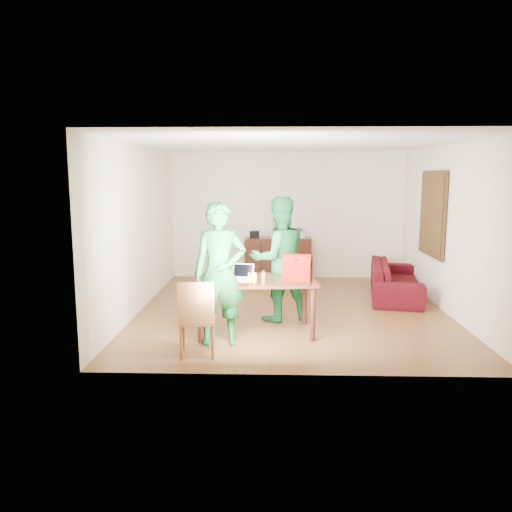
{
  "coord_description": "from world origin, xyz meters",
  "views": [
    {
      "loc": [
        -0.34,
        -8.05,
        2.19
      ],
      "look_at": [
        -0.56,
        -1.04,
        1.07
      ],
      "focal_mm": 35.0,
      "sensor_mm": 36.0,
      "label": 1
    }
  ],
  "objects_px": {
    "red_bag": "(297,270)",
    "sofa": "(395,279)",
    "bottle": "(263,277)",
    "person_near": "(220,274)",
    "chair": "(197,333)",
    "laptop": "(241,277)",
    "table": "(256,286)",
    "person_far": "(279,259)"
  },
  "relations": [
    {
      "from": "sofa",
      "to": "red_bag",
      "type": "bearing_deg",
      "value": 150.39
    },
    {
      "from": "table",
      "to": "person_far",
      "type": "height_order",
      "value": "person_far"
    },
    {
      "from": "table",
      "to": "person_far",
      "type": "distance_m",
      "value": 0.81
    },
    {
      "from": "bottle",
      "to": "person_near",
      "type": "bearing_deg",
      "value": -168.81
    },
    {
      "from": "red_bag",
      "to": "sofa",
      "type": "relative_size",
      "value": 0.18
    },
    {
      "from": "table",
      "to": "chair",
      "type": "distance_m",
      "value": 1.22
    },
    {
      "from": "sofa",
      "to": "laptop",
      "type": "bearing_deg",
      "value": 141.09
    },
    {
      "from": "person_near",
      "to": "table",
      "type": "bearing_deg",
      "value": 38.17
    },
    {
      "from": "person_near",
      "to": "laptop",
      "type": "bearing_deg",
      "value": 49.2
    },
    {
      "from": "bottle",
      "to": "sofa",
      "type": "xyz_separation_m",
      "value": [
        2.39,
        2.6,
        -0.55
      ]
    },
    {
      "from": "person_near",
      "to": "person_far",
      "type": "xyz_separation_m",
      "value": [
        0.79,
        1.13,
        0.01
      ]
    },
    {
      "from": "person_far",
      "to": "sofa",
      "type": "xyz_separation_m",
      "value": [
        2.18,
        1.58,
        -0.63
      ]
    },
    {
      "from": "chair",
      "to": "table",
      "type": "bearing_deg",
      "value": 47.44
    },
    {
      "from": "sofa",
      "to": "chair",
      "type": "bearing_deg",
      "value": 145.13
    },
    {
      "from": "chair",
      "to": "laptop",
      "type": "distance_m",
      "value": 1.11
    },
    {
      "from": "chair",
      "to": "person_near",
      "type": "height_order",
      "value": "person_near"
    },
    {
      "from": "person_near",
      "to": "laptop",
      "type": "xyz_separation_m",
      "value": [
        0.25,
        0.37,
        -0.12
      ]
    },
    {
      "from": "laptop",
      "to": "sofa",
      "type": "xyz_separation_m",
      "value": [
        2.71,
        2.34,
        -0.5
      ]
    },
    {
      "from": "red_bag",
      "to": "chair",
      "type": "bearing_deg",
      "value": -132.48
    },
    {
      "from": "person_near",
      "to": "red_bag",
      "type": "relative_size",
      "value": 4.82
    },
    {
      "from": "chair",
      "to": "laptop",
      "type": "height_order",
      "value": "laptop"
    },
    {
      "from": "laptop",
      "to": "red_bag",
      "type": "height_order",
      "value": "red_bag"
    },
    {
      "from": "laptop",
      "to": "sofa",
      "type": "height_order",
      "value": "laptop"
    },
    {
      "from": "chair",
      "to": "person_near",
      "type": "relative_size",
      "value": 0.51
    },
    {
      "from": "red_bag",
      "to": "sofa",
      "type": "height_order",
      "value": "red_bag"
    },
    {
      "from": "red_bag",
      "to": "laptop",
      "type": "bearing_deg",
      "value": -164.95
    },
    {
      "from": "person_far",
      "to": "bottle",
      "type": "relative_size",
      "value": 10.03
    },
    {
      "from": "person_far",
      "to": "sofa",
      "type": "height_order",
      "value": "person_far"
    },
    {
      "from": "person_far",
      "to": "bottle",
      "type": "distance_m",
      "value": 1.05
    },
    {
      "from": "bottle",
      "to": "sofa",
      "type": "bearing_deg",
      "value": 47.32
    },
    {
      "from": "person_far",
      "to": "red_bag",
      "type": "distance_m",
      "value": 0.77
    },
    {
      "from": "chair",
      "to": "bottle",
      "type": "bearing_deg",
      "value": 30.23
    },
    {
      "from": "table",
      "to": "red_bag",
      "type": "distance_m",
      "value": 0.63
    },
    {
      "from": "table",
      "to": "sofa",
      "type": "xyz_separation_m",
      "value": [
        2.51,
        2.26,
        -0.36
      ]
    },
    {
      "from": "person_far",
      "to": "bottle",
      "type": "bearing_deg",
      "value": 56.84
    },
    {
      "from": "table",
      "to": "sofa",
      "type": "relative_size",
      "value": 0.79
    },
    {
      "from": "chair",
      "to": "bottle",
      "type": "relative_size",
      "value": 5.09
    },
    {
      "from": "person_near",
      "to": "sofa",
      "type": "height_order",
      "value": "person_near"
    },
    {
      "from": "table",
      "to": "sofa",
      "type": "height_order",
      "value": "table"
    },
    {
      "from": "person_far",
      "to": "red_bag",
      "type": "relative_size",
      "value": 4.86
    },
    {
      "from": "person_near",
      "to": "red_bag",
      "type": "xyz_separation_m",
      "value": [
        1.03,
        0.4,
        -0.02
      ]
    },
    {
      "from": "chair",
      "to": "sofa",
      "type": "distance_m",
      "value": 4.51
    }
  ]
}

